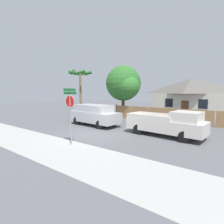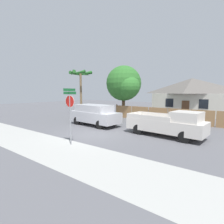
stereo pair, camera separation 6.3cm
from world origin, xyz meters
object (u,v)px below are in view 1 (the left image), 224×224
object	(u,v)px
palm_tree	(80,77)
stop_sign	(70,107)
house	(191,96)
oak_tree	(124,84)
red_suv	(94,114)
orange_pickup	(168,124)

from	to	relation	value
palm_tree	stop_sign	world-z (taller)	palm_tree
stop_sign	house	bearing A→B (deg)	79.54
oak_tree	red_suv	bearing A→B (deg)	-82.75
house	red_suv	xyz separation A→B (m)	(-5.24, -13.74, -1.53)
red_suv	stop_sign	xyz separation A→B (m)	(2.93, -5.28, 1.21)
house	orange_pickup	xyz separation A→B (m)	(1.60, -13.77, -1.67)
house	red_suv	size ratio (longest dim) A/B	1.88
red_suv	stop_sign	size ratio (longest dim) A/B	1.57
house	oak_tree	distance (m)	9.67
palm_tree	stop_sign	xyz separation A→B (m)	(9.10, -9.44, -2.76)
palm_tree	stop_sign	bearing A→B (deg)	-46.05
stop_sign	orange_pickup	bearing A→B (deg)	49.83
red_suv	house	bearing A→B (deg)	74.05
red_suv	orange_pickup	bearing A→B (deg)	4.75
palm_tree	red_suv	xyz separation A→B (m)	(6.17, -4.16, -3.97)
oak_tree	palm_tree	world-z (taller)	oak_tree
palm_tree	red_suv	world-z (taller)	palm_tree
house	palm_tree	size ratio (longest dim) A/B	1.66
oak_tree	palm_tree	bearing A→B (deg)	-157.78
house	palm_tree	distance (m)	15.10
red_suv	orange_pickup	world-z (taller)	red_suv
house	palm_tree	bearing A→B (deg)	-139.96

